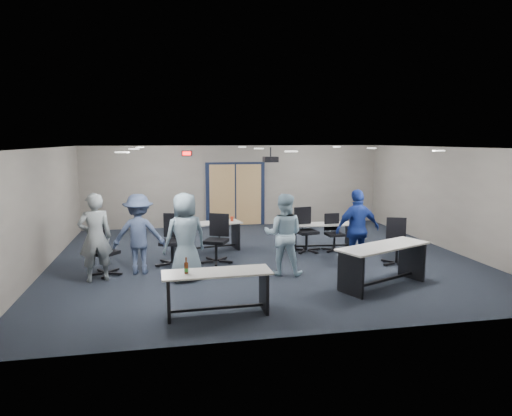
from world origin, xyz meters
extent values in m
plane|color=black|center=(0.00, 0.00, 0.00)|extent=(10.00, 10.00, 0.00)
cube|color=slate|center=(0.00, 4.50, 1.35)|extent=(10.00, 0.04, 2.70)
cube|color=slate|center=(0.00, -4.50, 1.35)|extent=(10.00, 0.04, 2.70)
cube|color=slate|center=(-5.00, 0.00, 1.35)|extent=(0.04, 9.00, 2.70)
cube|color=slate|center=(5.00, 0.00, 1.35)|extent=(0.04, 9.00, 2.70)
cube|color=white|center=(0.00, 0.00, 2.70)|extent=(10.00, 9.00, 0.04)
cube|color=#101931|center=(0.00, 4.47, 1.05)|extent=(2.00, 0.06, 2.20)
cube|color=#AE7C4F|center=(-0.45, 4.45, 1.05)|extent=(0.85, 0.04, 2.05)
cube|color=#AE7C4F|center=(0.45, 4.45, 1.05)|extent=(0.85, 0.04, 2.05)
cube|color=black|center=(-1.60, 4.45, 2.45)|extent=(0.32, 0.05, 0.18)
cube|color=#FF0C0C|center=(-1.60, 4.42, 2.45)|extent=(0.26, 0.02, 0.12)
cylinder|color=black|center=(0.30, 0.50, 2.58)|extent=(0.04, 0.04, 0.24)
cube|color=black|center=(0.30, 0.50, 2.40)|extent=(0.35, 0.30, 0.14)
cylinder|color=black|center=(0.30, 0.35, 2.40)|extent=(0.08, 0.03, 0.08)
cube|color=beige|center=(-1.49, -3.39, 0.71)|extent=(1.81, 0.64, 0.03)
cube|color=black|center=(-2.29, -3.40, 0.35)|extent=(0.06, 0.55, 0.70)
cube|color=black|center=(-0.69, -3.37, 0.35)|extent=(0.06, 0.55, 0.70)
cube|color=black|center=(-1.49, -3.39, 0.10)|extent=(1.60, 0.09, 0.04)
cube|color=beige|center=(1.89, -2.56, 0.81)|extent=(2.15, 1.44, 0.03)
cube|color=black|center=(1.06, -2.92, 0.40)|extent=(0.30, 0.59, 0.79)
cube|color=black|center=(2.72, -2.19, 0.40)|extent=(0.30, 0.59, 0.79)
cube|color=black|center=(1.89, -2.56, 0.11)|extent=(1.69, 0.78, 0.05)
cube|color=beige|center=(-1.29, 1.03, 0.73)|extent=(1.93, 0.96, 0.03)
cube|color=black|center=(-2.10, 0.87, 0.36)|extent=(0.16, 0.56, 0.72)
cube|color=black|center=(-0.49, 1.19, 0.36)|extent=(0.16, 0.56, 0.72)
cube|color=black|center=(-1.29, 1.03, 0.10)|extent=(1.62, 0.37, 0.04)
cylinder|color=red|center=(-0.59, 1.17, 0.81)|extent=(0.08, 0.08, 0.12)
cube|color=beige|center=(1.74, 0.66, 0.67)|extent=(1.73, 0.69, 0.03)
cube|color=black|center=(0.98, 0.72, 0.33)|extent=(0.09, 0.52, 0.66)
cube|color=black|center=(2.49, 0.60, 0.33)|extent=(0.09, 0.52, 0.66)
cube|color=black|center=(1.74, 0.66, 0.09)|extent=(1.51, 0.16, 0.04)
imported|color=gray|center=(-3.72, -1.11, 0.92)|extent=(0.76, 0.59, 1.83)
imported|color=slate|center=(-1.92, -1.41, 0.92)|extent=(1.04, 0.85, 1.83)
imported|color=#A8CBDF|center=(0.16, -1.38, 0.88)|extent=(1.03, 0.92, 1.76)
imported|color=navy|center=(1.89, -1.28, 0.90)|extent=(1.10, 0.55, 1.80)
imported|color=#404F74|center=(-2.88, -0.70, 0.87)|extent=(1.16, 0.72, 1.74)
camera|label=1|loc=(-2.26, -10.65, 2.87)|focal=32.00mm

